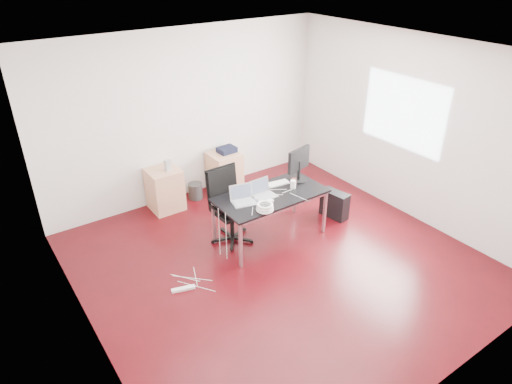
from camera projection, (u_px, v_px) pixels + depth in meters
room_shell at (284, 169)px, 5.66m from camera, size 5.00×5.00×5.00m
desk at (271, 197)px, 6.52m from camera, size 1.60×0.80×0.73m
office_chair at (228, 202)px, 6.55m from camera, size 0.49×0.51×1.08m
filing_cabinet_left at (165, 189)px, 7.42m from camera, size 0.50×0.50×0.70m
filing_cabinet_right at (225, 172)px, 8.00m from camera, size 0.50×0.50×0.70m
pc_tower at (334, 204)px, 7.26m from camera, size 0.27×0.48×0.44m
wastebasket at (195, 191)px, 7.82m from camera, size 0.29×0.29×0.28m
power_strip at (183, 289)px, 5.78m from camera, size 0.30×0.14×0.04m
laptop_left at (243, 198)px, 6.27m from camera, size 0.38×0.32×0.23m
laptop_right at (263, 192)px, 6.42m from camera, size 0.34×0.26×0.23m
monitor at (299, 163)px, 6.75m from camera, size 0.45×0.26×0.51m
keyboard at (275, 184)px, 6.74m from camera, size 0.46×0.20×0.02m
cup_white at (293, 184)px, 6.63m from camera, size 0.10×0.10×0.12m
cup_brown at (294, 182)px, 6.73m from camera, size 0.08×0.08×0.10m
cable_coil at (265, 207)px, 6.07m from camera, size 0.24×0.24×0.11m
power_adapter at (270, 201)px, 6.29m from camera, size 0.07×0.07×0.03m
speaker at (168, 165)px, 7.20m from camera, size 0.10×0.09×0.18m
navy_garment at (227, 150)px, 7.86m from camera, size 0.31×0.26×0.09m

